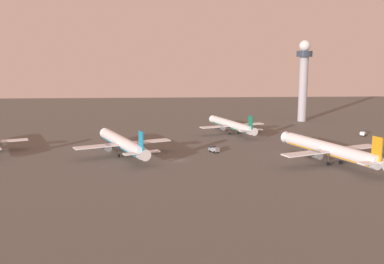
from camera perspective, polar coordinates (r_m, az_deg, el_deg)
ground_plane at (r=153.59m, az=-1.66°, el=-3.54°), size 416.00×416.00×0.00m
control_tower at (r=242.83m, az=13.74°, el=6.90°), size 8.00×8.00×41.44m
airplane_mid_apron at (r=154.88m, az=16.83°, el=-2.12°), size 35.52×45.03×12.08m
airplane_terminal_side at (r=161.65m, az=-8.59°, el=-1.40°), size 33.06×41.85×11.35m
airplane_far_stand at (r=202.69m, az=5.01°, el=0.86°), size 29.70×37.70×10.03m
baggage_tractor at (r=210.77m, az=20.57°, el=-0.11°), size 4.04×4.49×2.25m
cargo_loader at (r=165.37m, az=2.76°, el=-2.14°), size 3.85×4.55×2.25m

